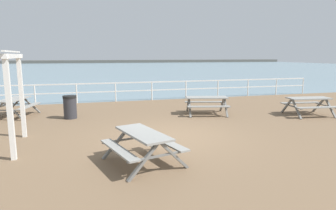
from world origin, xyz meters
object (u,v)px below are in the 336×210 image
(picnic_table_near_left, at_px, (207,101))
(picnic_table_seaward, at_px, (309,102))
(litter_bin, at_px, (70,107))
(picnic_table_near_right, at_px, (143,140))
(picnic_table_far_right, at_px, (14,103))

(picnic_table_near_left, bearing_deg, picnic_table_seaward, -4.63)
(picnic_table_seaward, bearing_deg, picnic_table_near_left, 168.56)
(litter_bin, bearing_deg, picnic_table_near_right, -71.71)
(picnic_table_far_right, height_order, picnic_table_seaward, same)
(picnic_table_far_right, bearing_deg, picnic_table_near_left, -87.55)
(litter_bin, bearing_deg, picnic_table_near_left, -6.86)
(picnic_table_near_left, bearing_deg, picnic_table_near_right, -112.64)
(picnic_table_near_right, bearing_deg, picnic_table_near_left, -52.15)
(picnic_table_near_left, xyz_separation_m, picnic_table_near_right, (-3.83, -5.16, 0.00))
(picnic_table_near_left, height_order, picnic_table_seaward, same)
(picnic_table_far_right, height_order, litter_bin, litter_bin)
(picnic_table_near_right, distance_m, picnic_table_seaward, 8.84)
(picnic_table_near_left, distance_m, litter_bin, 5.81)
(picnic_table_far_right, xyz_separation_m, litter_bin, (2.30, -1.02, -0.10))
(picnic_table_near_right, relative_size, litter_bin, 2.25)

